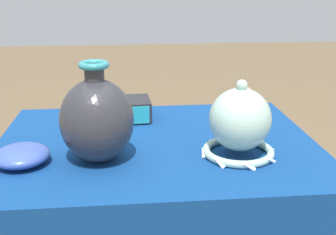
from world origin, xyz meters
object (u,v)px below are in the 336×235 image
Objects in this scene: mosaic_tile_box at (128,109)px; jar_round_rose at (244,108)px; vase_tall_bulbous at (97,120)px; vase_dome_bell at (240,124)px; bowl_shallow_cobalt at (22,155)px.

jar_round_rose is at bearing -14.79° from mosaic_tile_box.
vase_tall_bulbous reaches higher than jar_round_rose.
vase_tall_bulbous is at bearing -106.86° from mosaic_tile_box.
jar_round_rose reaches higher than mosaic_tile_box.
bowl_shallow_cobalt is (-0.60, -0.01, -0.07)m from vase_dome_bell.
bowl_shallow_cobalt is at bearing -132.59° from mosaic_tile_box.
mosaic_tile_box is (0.08, 0.34, -0.08)m from vase_tall_bulbous.
vase_dome_bell is 0.28m from jar_round_rose.
vase_tall_bulbous is 2.23× the size of jar_round_rose.
vase_dome_bell is at bearing -0.41° from vase_tall_bulbous.
mosaic_tile_box is 1.08× the size of bowl_shallow_cobalt.
bowl_shallow_cobalt is (-0.69, -0.27, -0.03)m from jar_round_rose.
vase_tall_bulbous is at bearing 2.54° from bowl_shallow_cobalt.
mosaic_tile_box is 1.30× the size of jar_round_rose.
bowl_shallow_cobalt is at bearing -158.56° from jar_round_rose.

